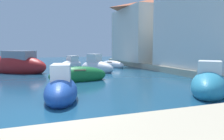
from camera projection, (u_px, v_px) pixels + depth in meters
ground at (36, 118)px, 6.24m from camera, size 80.00×80.00×0.00m
quay_promenade at (169, 100)px, 7.35m from camera, size 44.00×32.00×0.50m
moored_boat_1 at (71, 64)px, 21.91m from camera, size 3.16×3.12×1.44m
moored_boat_3 at (15, 65)px, 17.71m from camera, size 6.01×5.60×2.20m
moored_boat_5 at (96, 67)px, 18.23m from camera, size 2.87×3.85×1.78m
moored_boat_6 at (61, 89)px, 8.42m from camera, size 1.85×3.33×1.65m
moored_boat_8 at (112, 65)px, 22.30m from camera, size 2.26×3.38×0.91m
moored_boat_10 at (78, 76)px, 13.26m from camera, size 3.66×1.43×1.15m
moored_boat_11 at (209, 84)px, 9.42m from camera, size 3.54×3.51×1.76m
waterfront_building_main at (215, 16)px, 16.09m from camera, size 5.93×9.04×7.79m
waterfront_building_annex at (149, 30)px, 25.30m from camera, size 7.09×7.94×7.14m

